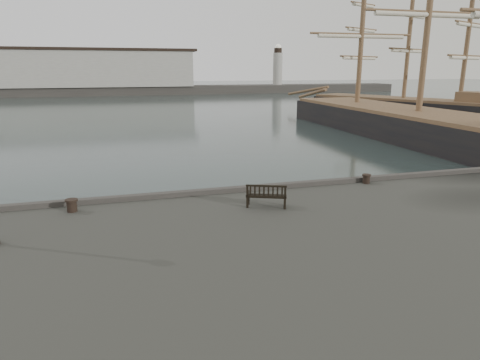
# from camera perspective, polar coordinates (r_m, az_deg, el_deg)

# --- Properties ---
(ground) EXTENTS (400.00, 400.00, 0.00)m
(ground) POSITION_cam_1_polar(r_m,az_deg,el_deg) (16.94, -2.74, -6.64)
(ground) COLOR black
(ground) RESTS_ON ground
(breakwater) EXTENTS (140.00, 9.50, 12.20)m
(breakwater) POSITION_cam_1_polar(r_m,az_deg,el_deg) (107.37, -17.27, 13.04)
(breakwater) COLOR #383530
(breakwater) RESTS_ON ground
(bench) EXTENTS (1.44, 0.96, 0.79)m
(bench) POSITION_cam_1_polar(r_m,az_deg,el_deg) (14.61, 3.53, -2.64)
(bench) COLOR black
(bench) RESTS_ON quay
(bollard_left) EXTENTS (0.45, 0.45, 0.43)m
(bollard_left) POSITION_cam_1_polar(r_m,az_deg,el_deg) (15.16, -21.51, -3.17)
(bollard_left) COLOR black
(bollard_left) RESTS_ON quay
(bollard_right) EXTENTS (0.37, 0.37, 0.38)m
(bollard_right) POSITION_cam_1_polar(r_m,az_deg,el_deg) (18.31, 16.49, 0.14)
(bollard_right) COLOR black
(bollard_right) RESTS_ON quay
(tall_ship_main) EXTENTS (8.13, 37.32, 27.89)m
(tall_ship_main) POSITION_cam_1_polar(r_m,az_deg,el_deg) (41.32, 22.46, 6.00)
(tall_ship_main) COLOR black
(tall_ship_main) RESTS_ON ground
(tall_ship_far) EXTENTS (15.18, 25.29, 21.65)m
(tall_ship_far) POSITION_cam_1_polar(r_m,az_deg,el_deg) (60.08, 20.81, 8.55)
(tall_ship_far) COLOR black
(tall_ship_far) RESTS_ON ground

